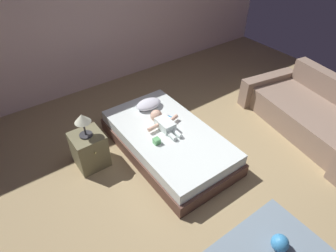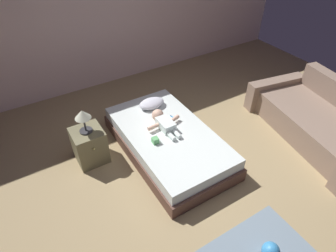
% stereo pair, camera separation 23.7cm
% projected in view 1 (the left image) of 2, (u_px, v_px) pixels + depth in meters
% --- Properties ---
extents(ground_plane, '(8.00, 8.00, 0.00)m').
position_uv_depth(ground_plane, '(204.00, 174.00, 3.85)').
color(ground_plane, tan).
extents(wall_behind_bed, '(8.00, 0.12, 2.65)m').
position_uv_depth(wall_behind_bed, '(93.00, 13.00, 4.89)').
color(wall_behind_bed, beige).
rests_on(wall_behind_bed, ground_plane).
extents(bed, '(1.12, 2.02, 0.36)m').
position_uv_depth(bed, '(168.00, 141.00, 4.09)').
color(bed, brown).
rests_on(bed, ground_plane).
extents(pillow, '(0.40, 0.27, 0.12)m').
position_uv_depth(pillow, '(149.00, 104.00, 4.38)').
color(pillow, silver).
rests_on(pillow, bed).
extents(baby, '(0.52, 0.61, 0.17)m').
position_uv_depth(baby, '(163.00, 122.00, 4.03)').
color(baby, white).
rests_on(baby, bed).
extents(toothbrush, '(0.05, 0.14, 0.02)m').
position_uv_depth(toothbrush, '(171.00, 117.00, 4.22)').
color(toothbrush, '#3B8FD9').
rests_on(toothbrush, bed).
extents(couch, '(1.46, 2.25, 0.75)m').
position_uv_depth(couch, '(314.00, 114.00, 4.46)').
color(couch, gray).
rests_on(couch, ground_plane).
extents(nightstand, '(0.40, 0.43, 0.51)m').
position_uv_depth(nightstand, '(90.00, 150.00, 3.84)').
color(nightstand, '#726C4B').
rests_on(nightstand, ground_plane).
extents(lamp, '(0.21, 0.21, 0.34)m').
position_uv_depth(lamp, '(83.00, 120.00, 3.53)').
color(lamp, '#333338').
rests_on(lamp, nightstand).
extents(toy_ball, '(0.19, 0.19, 0.19)m').
position_uv_depth(toy_ball, '(280.00, 243.00, 2.98)').
color(toy_ball, '#3B90D2').
rests_on(toy_ball, rug).
extents(toy_block, '(0.08, 0.08, 0.08)m').
position_uv_depth(toy_block, '(157.00, 141.00, 3.76)').
color(toy_block, '#67BD70').
rests_on(toy_block, bed).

